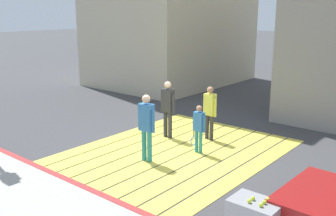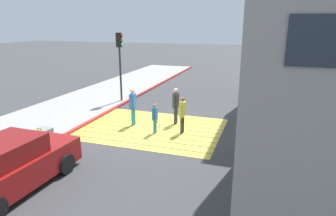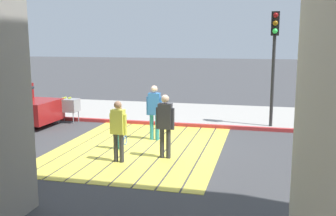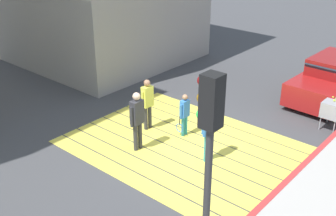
{
  "view_description": "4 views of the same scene",
  "coord_description": "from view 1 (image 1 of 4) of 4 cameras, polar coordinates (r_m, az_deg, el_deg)",
  "views": [
    {
      "loc": [
        -8.16,
        -6.47,
        3.92
      ],
      "look_at": [
        0.67,
        0.86,
        1.01
      ],
      "focal_mm": 41.84,
      "sensor_mm": 36.0,
      "label": 1
    },
    {
      "loc": [
        4.88,
        -12.13,
        4.73
      ],
      "look_at": [
        0.65,
        0.39,
        0.96
      ],
      "focal_mm": 31.54,
      "sensor_mm": 36.0,
      "label": 2
    },
    {
      "loc": [
        10.97,
        3.59,
        3.24
      ],
      "look_at": [
        0.09,
        0.9,
        1.29
      ],
      "focal_mm": 41.69,
      "sensor_mm": 36.0,
      "label": 3
    },
    {
      "loc": [
        -6.7,
        8.48,
        6.3
      ],
      "look_at": [
        0.41,
        0.18,
        1.16
      ],
      "focal_mm": 44.98,
      "sensor_mm": 36.0,
      "label": 4
    }
  ],
  "objects": [
    {
      "name": "pedestrian_adult_side",
      "position": [
        10.16,
        -3.15,
        -2.22
      ],
      "size": [
        0.25,
        0.52,
        1.8
      ],
      "color": "teal",
      "rests_on": "ground"
    },
    {
      "name": "ground_plane",
      "position": [
        11.13,
        1.2,
        -6.4
      ],
      "size": [
        120.0,
        120.0,
        0.0
      ],
      "primitive_type": "plane",
      "color": "#424244"
    },
    {
      "name": "pedestrian_adult_trailing",
      "position": [
        12.05,
        -0.03,
        0.4
      ],
      "size": [
        0.23,
        0.52,
        1.79
      ],
      "color": "#333338",
      "rests_on": "ground"
    },
    {
      "name": "tennis_ball_cart",
      "position": [
        6.67,
        12.54,
        -15.03
      ],
      "size": [
        0.56,
        0.8,
        1.02
      ],
      "color": "#99999E",
      "rests_on": "ground"
    },
    {
      "name": "pedestrian_adult_lead",
      "position": [
        11.93,
        6.11,
        -0.17
      ],
      "size": [
        0.24,
        0.49,
        1.67
      ],
      "color": "#333338",
      "rests_on": "ground"
    },
    {
      "name": "crosswalk_stripes",
      "position": [
        11.13,
        1.2,
        -6.37
      ],
      "size": [
        6.4,
        4.9,
        0.01
      ],
      "color": "#EAD64C",
      "rests_on": "ground"
    },
    {
      "name": "pedestrian_child_with_racket",
      "position": [
        10.85,
        4.49,
        -2.67
      ],
      "size": [
        0.28,
        0.41,
        1.37
      ],
      "color": "teal",
      "rests_on": "ground"
    },
    {
      "name": "curb_painted",
      "position": [
        8.99,
        -12.08,
        -11.5
      ],
      "size": [
        0.16,
        40.0,
        0.13
      ],
      "primitive_type": "cube",
      "color": "#BC3333",
      "rests_on": "ground"
    }
  ]
}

